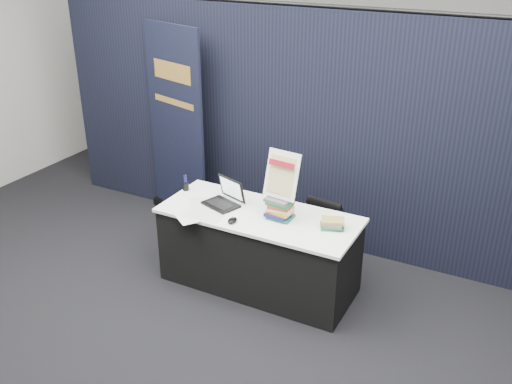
% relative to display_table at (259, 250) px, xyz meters
% --- Properties ---
extents(floor, '(8.00, 8.00, 0.00)m').
position_rel_display_table_xyz_m(floor, '(0.00, -0.55, -0.38)').
color(floor, black).
rests_on(floor, ground).
extents(wall_back, '(8.00, 0.02, 3.50)m').
position_rel_display_table_xyz_m(wall_back, '(0.00, 3.45, 1.37)').
color(wall_back, '#A8A69E').
rests_on(wall_back, floor).
extents(drape_partition, '(6.00, 0.08, 2.40)m').
position_rel_display_table_xyz_m(drape_partition, '(0.00, 1.05, 0.82)').
color(drape_partition, black).
rests_on(drape_partition, floor).
extents(display_table, '(1.80, 0.75, 0.75)m').
position_rel_display_table_xyz_m(display_table, '(0.00, 0.00, 0.00)').
color(display_table, black).
rests_on(display_table, floor).
extents(laptop, '(0.37, 0.35, 0.24)m').
position_rel_display_table_xyz_m(laptop, '(-0.38, 0.02, 0.43)').
color(laptop, black).
rests_on(laptop, display_table).
extents(mouse, '(0.09, 0.13, 0.04)m').
position_rel_display_table_xyz_m(mouse, '(-0.13, -0.25, 0.39)').
color(mouse, black).
rests_on(mouse, display_table).
extents(brochure_left, '(0.40, 0.35, 0.00)m').
position_rel_display_table_xyz_m(brochure_left, '(-0.53, -0.03, 0.38)').
color(brochure_left, silver).
rests_on(brochure_left, display_table).
extents(brochure_mid, '(0.37, 0.35, 0.00)m').
position_rel_display_table_xyz_m(brochure_mid, '(-0.53, -0.33, 0.38)').
color(brochure_mid, white).
rests_on(brochure_mid, display_table).
extents(brochure_right, '(0.36, 0.27, 0.00)m').
position_rel_display_table_xyz_m(brochure_right, '(-0.41, -0.25, 0.38)').
color(brochure_right, silver).
rests_on(brochure_right, display_table).
extents(pen_cup, '(0.08, 0.08, 0.08)m').
position_rel_display_table_xyz_m(pen_cup, '(-0.86, 0.11, 0.41)').
color(pen_cup, black).
rests_on(pen_cup, display_table).
extents(book_stack_tall, '(0.21, 0.16, 0.19)m').
position_rel_display_table_xyz_m(book_stack_tall, '(0.20, 0.00, 0.47)').
color(book_stack_tall, '#175A51').
rests_on(book_stack_tall, display_table).
extents(book_stack_short, '(0.23, 0.20, 0.08)m').
position_rel_display_table_xyz_m(book_stack_short, '(0.68, 0.05, 0.41)').
color(book_stack_short, '#1B652D').
rests_on(book_stack_short, display_table).
extents(info_sign, '(0.32, 0.17, 0.42)m').
position_rel_display_table_xyz_m(info_sign, '(0.20, 0.03, 0.77)').
color(info_sign, black).
rests_on(info_sign, book_stack_tall).
extents(pullup_banner, '(0.92, 0.36, 2.19)m').
position_rel_display_table_xyz_m(pullup_banner, '(-1.47, 0.84, 0.59)').
color(pullup_banner, black).
rests_on(pullup_banner, floor).
extents(stacking_chair, '(0.39, 0.40, 0.79)m').
position_rel_display_table_xyz_m(stacking_chair, '(0.44, 0.32, 0.06)').
color(stacking_chair, black).
rests_on(stacking_chair, floor).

